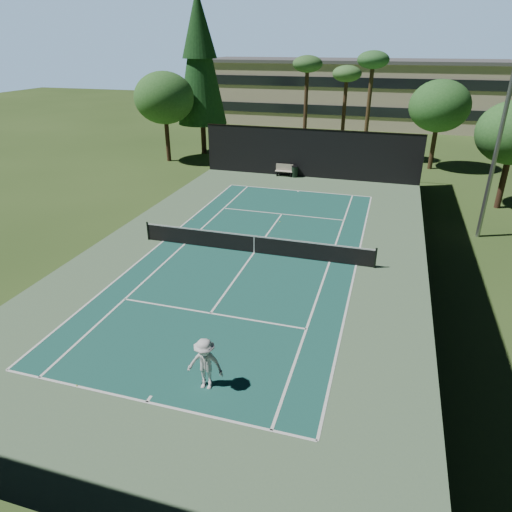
{
  "coord_description": "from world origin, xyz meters",
  "views": [
    {
      "loc": [
        6.53,
        -21.59,
        10.44
      ],
      "look_at": [
        1.0,
        -3.0,
        1.3
      ],
      "focal_mm": 32.0,
      "sensor_mm": 36.0,
      "label": 1
    }
  ],
  "objects_px": {
    "tennis_net": "(254,244)",
    "player": "(205,364)",
    "trash_bin": "(295,171)",
    "tennis_ball_d": "(193,220)",
    "tennis_ball_a": "(77,386)",
    "park_bench": "(284,170)",
    "tennis_ball_c": "(280,222)",
    "tennis_ball_b": "(227,240)"
  },
  "relations": [
    {
      "from": "tennis_net",
      "to": "player",
      "type": "distance_m",
      "value": 10.79
    },
    {
      "from": "trash_bin",
      "to": "tennis_ball_d",
      "type": "bearing_deg",
      "value": -108.8
    },
    {
      "from": "tennis_ball_a",
      "to": "park_bench",
      "type": "height_order",
      "value": "park_bench"
    },
    {
      "from": "tennis_net",
      "to": "tennis_ball_d",
      "type": "distance_m",
      "value": 6.42
    },
    {
      "from": "park_bench",
      "to": "trash_bin",
      "type": "bearing_deg",
      "value": -3.24
    },
    {
      "from": "tennis_net",
      "to": "player",
      "type": "xyz_separation_m",
      "value": [
        1.56,
        -10.67,
        0.39
      ]
    },
    {
      "from": "trash_bin",
      "to": "tennis_ball_c",
      "type": "bearing_deg",
      "value": -82.71
    },
    {
      "from": "tennis_ball_a",
      "to": "park_bench",
      "type": "distance_m",
      "value": 27.64
    },
    {
      "from": "tennis_net",
      "to": "tennis_ball_a",
      "type": "bearing_deg",
      "value": -102.41
    },
    {
      "from": "tennis_ball_c",
      "to": "park_bench",
      "type": "height_order",
      "value": "park_bench"
    },
    {
      "from": "tennis_ball_c",
      "to": "tennis_ball_d",
      "type": "height_order",
      "value": "tennis_ball_c"
    },
    {
      "from": "tennis_ball_c",
      "to": "tennis_ball_d",
      "type": "relative_size",
      "value": 1.17
    },
    {
      "from": "player",
      "to": "trash_bin",
      "type": "bearing_deg",
      "value": 92.66
    },
    {
      "from": "tennis_ball_a",
      "to": "trash_bin",
      "type": "distance_m",
      "value": 27.62
    },
    {
      "from": "tennis_ball_b",
      "to": "park_bench",
      "type": "xyz_separation_m",
      "value": [
        -0.02,
        14.54,
        0.51
      ]
    },
    {
      "from": "tennis_ball_c",
      "to": "park_bench",
      "type": "bearing_deg",
      "value": 101.93
    },
    {
      "from": "player",
      "to": "tennis_ball_d",
      "type": "relative_size",
      "value": 31.18
    },
    {
      "from": "tennis_ball_d",
      "to": "park_bench",
      "type": "xyz_separation_m",
      "value": [
        3.18,
        12.08,
        0.52
      ]
    },
    {
      "from": "trash_bin",
      "to": "tennis_ball_b",
      "type": "bearing_deg",
      "value": -93.53
    },
    {
      "from": "player",
      "to": "tennis_ball_b",
      "type": "height_order",
      "value": "player"
    },
    {
      "from": "tennis_net",
      "to": "tennis_ball_c",
      "type": "height_order",
      "value": "tennis_net"
    },
    {
      "from": "tennis_net",
      "to": "tennis_ball_b",
      "type": "relative_size",
      "value": 181.89
    },
    {
      "from": "player",
      "to": "trash_bin",
      "type": "height_order",
      "value": "player"
    },
    {
      "from": "tennis_ball_a",
      "to": "park_bench",
      "type": "bearing_deg",
      "value": 88.84
    },
    {
      "from": "player",
      "to": "trash_bin",
      "type": "relative_size",
      "value": 2.0
    },
    {
      "from": "tennis_net",
      "to": "player",
      "type": "relative_size",
      "value": 6.83
    },
    {
      "from": "tennis_ball_b",
      "to": "trash_bin",
      "type": "bearing_deg",
      "value": 86.47
    },
    {
      "from": "tennis_net",
      "to": "tennis_ball_c",
      "type": "bearing_deg",
      "value": 87.24
    },
    {
      "from": "tennis_ball_b",
      "to": "tennis_ball_d",
      "type": "height_order",
      "value": "tennis_ball_b"
    },
    {
      "from": "tennis_ball_a",
      "to": "tennis_ball_b",
      "type": "xyz_separation_m",
      "value": [
        0.57,
        13.1,
        0.01
      ]
    },
    {
      "from": "player",
      "to": "tennis_ball_a",
      "type": "xyz_separation_m",
      "value": [
        -4.17,
        -1.2,
        -0.91
      ]
    },
    {
      "from": "tennis_ball_a",
      "to": "tennis_ball_c",
      "type": "height_order",
      "value": "tennis_ball_c"
    },
    {
      "from": "tennis_ball_b",
      "to": "trash_bin",
      "type": "relative_size",
      "value": 0.08
    },
    {
      "from": "tennis_ball_c",
      "to": "tennis_ball_a",
      "type": "bearing_deg",
      "value": -99.64
    },
    {
      "from": "tennis_ball_c",
      "to": "tennis_ball_d",
      "type": "xyz_separation_m",
      "value": [
        -5.48,
        -1.23,
        -0.01
      ]
    },
    {
      "from": "tennis_net",
      "to": "park_bench",
      "type": "xyz_separation_m",
      "value": [
        -2.06,
        15.76,
        -0.01
      ]
    },
    {
      "from": "player",
      "to": "tennis_ball_c",
      "type": "height_order",
      "value": "player"
    },
    {
      "from": "tennis_ball_a",
      "to": "tennis_ball_c",
      "type": "distance_m",
      "value": 17.02
    },
    {
      "from": "park_bench",
      "to": "tennis_ball_d",
      "type": "bearing_deg",
      "value": -104.77
    },
    {
      "from": "tennis_net",
      "to": "player",
      "type": "bearing_deg",
      "value": -81.7
    },
    {
      "from": "tennis_ball_c",
      "to": "player",
      "type": "bearing_deg",
      "value": -85.16
    },
    {
      "from": "tennis_ball_b",
      "to": "park_bench",
      "type": "relative_size",
      "value": 0.05
    }
  ]
}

